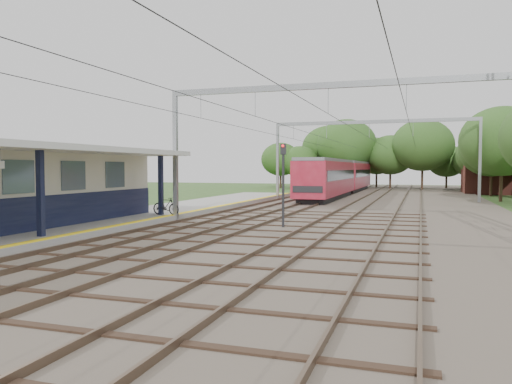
% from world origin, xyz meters
% --- Properties ---
extents(ground, '(160.00, 160.00, 0.00)m').
position_xyz_m(ground, '(0.00, 0.00, 0.00)').
color(ground, '#2D4C1E').
rests_on(ground, ground).
extents(ballast_bed, '(18.00, 90.00, 0.10)m').
position_xyz_m(ballast_bed, '(4.00, 30.00, 0.05)').
color(ballast_bed, '#473D33').
rests_on(ballast_bed, ground).
extents(platform, '(5.00, 52.00, 0.35)m').
position_xyz_m(platform, '(-7.50, 14.00, 0.17)').
color(platform, gray).
rests_on(platform, ground).
extents(yellow_stripe, '(0.45, 52.00, 0.01)m').
position_xyz_m(yellow_stripe, '(-5.25, 14.00, 0.35)').
color(yellow_stripe, yellow).
rests_on(yellow_stripe, platform).
extents(canopy, '(6.40, 20.00, 3.44)m').
position_xyz_m(canopy, '(-7.77, 6.00, 3.64)').
color(canopy, '#101534').
rests_on(canopy, platform).
extents(rail_tracks, '(11.80, 88.00, 0.15)m').
position_xyz_m(rail_tracks, '(1.50, 30.00, 0.18)').
color(rail_tracks, brown).
rests_on(rail_tracks, ballast_bed).
extents(catenary_system, '(17.22, 88.00, 7.00)m').
position_xyz_m(catenary_system, '(3.39, 25.28, 5.51)').
color(catenary_system, gray).
rests_on(catenary_system, ground).
extents(tree_band, '(31.72, 30.88, 8.82)m').
position_xyz_m(tree_band, '(3.84, 57.12, 4.92)').
color(tree_band, '#382619').
rests_on(tree_band, ground).
extents(house_far, '(8.00, 6.12, 8.66)m').
position_xyz_m(house_far, '(16.00, 52.00, 3.23)').
color(house_far, brown).
rests_on(house_far, ground).
extents(bicycle, '(1.71, 0.66, 1.00)m').
position_xyz_m(bicycle, '(-5.60, 15.00, 0.85)').
color(bicycle, black).
rests_on(bicycle, platform).
extents(train, '(2.72, 33.88, 3.59)m').
position_xyz_m(train, '(-0.50, 44.28, 2.01)').
color(train, black).
rests_on(train, ballast_bed).
extents(signal_post, '(0.31, 0.28, 4.02)m').
position_xyz_m(signal_post, '(1.35, 13.61, 2.46)').
color(signal_post, black).
rests_on(signal_post, ground).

